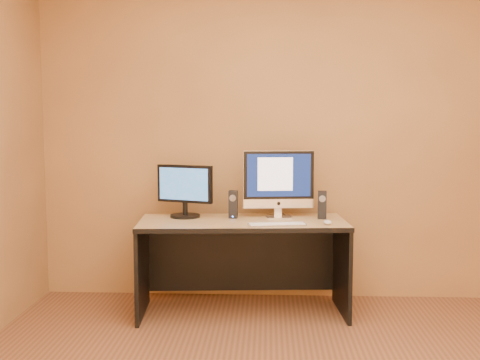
# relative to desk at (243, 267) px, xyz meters

# --- Properties ---
(walls) EXTENTS (4.00, 4.00, 2.60)m
(walls) POSITION_rel_desk_xyz_m (0.40, -1.54, 0.96)
(walls) COLOR #A77843
(walls) RESTS_ON ground
(desk) EXTENTS (1.52, 0.75, 0.68)m
(desk) POSITION_rel_desk_xyz_m (0.00, 0.00, 0.00)
(desk) COLOR tan
(desk) RESTS_ON ground
(imac) EXTENTS (0.54, 0.25, 0.51)m
(imac) POSITION_rel_desk_xyz_m (0.26, 0.14, 0.59)
(imac) COLOR silver
(imac) RESTS_ON desk
(second_monitor) EXTENTS (0.49, 0.35, 0.39)m
(second_monitor) POSITION_rel_desk_xyz_m (-0.43, 0.13, 0.53)
(second_monitor) COLOR black
(second_monitor) RESTS_ON desk
(speaker_left) EXTENTS (0.07, 0.07, 0.20)m
(speaker_left) POSITION_rel_desk_xyz_m (-0.07, 0.11, 0.44)
(speaker_left) COLOR black
(speaker_left) RESTS_ON desk
(speaker_right) EXTENTS (0.07, 0.07, 0.20)m
(speaker_right) POSITION_rel_desk_xyz_m (0.58, 0.11, 0.44)
(speaker_right) COLOR black
(speaker_right) RESTS_ON desk
(keyboard) EXTENTS (0.41, 0.17, 0.02)m
(keyboard) POSITION_rel_desk_xyz_m (0.24, -0.19, 0.35)
(keyboard) COLOR #B4B4B9
(keyboard) RESTS_ON desk
(mouse) EXTENTS (0.07, 0.10, 0.03)m
(mouse) POSITION_rel_desk_xyz_m (0.59, -0.13, 0.36)
(mouse) COLOR silver
(mouse) RESTS_ON desk
(cable_a) EXTENTS (0.07, 0.19, 0.01)m
(cable_a) POSITION_rel_desk_xyz_m (0.30, 0.27, 0.34)
(cable_a) COLOR black
(cable_a) RESTS_ON desk
(cable_b) EXTENTS (0.08, 0.15, 0.01)m
(cable_b) POSITION_rel_desk_xyz_m (0.25, 0.28, 0.34)
(cable_b) COLOR black
(cable_b) RESTS_ON desk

